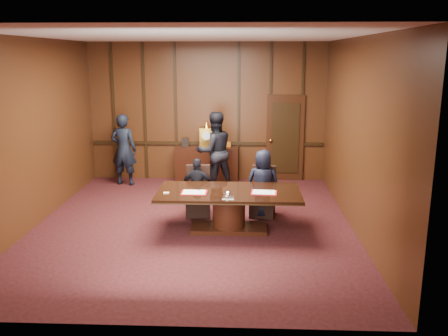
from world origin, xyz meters
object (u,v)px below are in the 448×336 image
object	(u,v)px
conference_table	(229,204)
witness_right	(215,151)
sideboard	(207,163)
witness_left	(124,150)
signatory_right	(263,184)
signatory_left	(198,187)

from	to	relation	value
conference_table	witness_right	size ratio (longest dim) A/B	1.39
sideboard	witness_left	bearing A→B (deg)	-168.27
sideboard	signatory_right	world-z (taller)	sideboard
sideboard	witness_right	xyz separation A→B (m)	(0.25, -0.81, 0.46)
witness_right	sideboard	bearing A→B (deg)	-96.34
signatory_right	conference_table	bearing A→B (deg)	58.81
signatory_left	signatory_right	xyz separation A→B (m)	(1.30, 0.00, 0.09)
witness_left	witness_right	xyz separation A→B (m)	(2.28, -0.38, 0.05)
sideboard	witness_right	world-z (taller)	witness_right
signatory_right	sideboard	bearing A→B (deg)	-56.05
sideboard	conference_table	xyz separation A→B (m)	(0.68, -3.52, 0.02)
conference_table	signatory_left	size ratio (longest dim) A/B	2.22
witness_left	witness_right	bearing A→B (deg)	179.38
signatory_left	signatory_right	size ratio (longest dim) A/B	0.86
conference_table	witness_left	xyz separation A→B (m)	(-2.71, 3.10, 0.38)
sideboard	witness_right	bearing A→B (deg)	-72.69
conference_table	witness_left	world-z (taller)	witness_left
sideboard	signatory_right	size ratio (longest dim) A/B	1.17
conference_table	signatory_left	bearing A→B (deg)	129.09
signatory_left	signatory_right	bearing A→B (deg)	-177.06
sideboard	signatory_right	distance (m)	3.04
witness_left	signatory_right	bearing A→B (deg)	154.56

